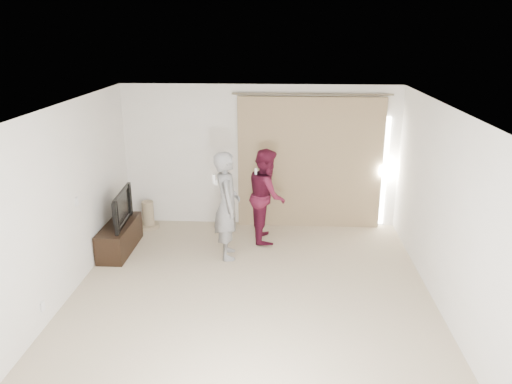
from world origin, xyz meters
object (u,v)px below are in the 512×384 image
Objects in this scene: tv_console at (120,237)px; tv at (117,208)px; person_man at (227,205)px; person_woman at (267,195)px.

tv reaches higher than tv_console.
tv_console is at bearing 176.52° from person_man.
tv_console is at bearing -0.00° from tv.
person_man reaches higher than tv.
person_woman is (2.41, 0.62, 0.05)m from tv.
person_man reaches higher than person_woman.
tv_console is 0.70× the size of person_man.
tv is at bearing 176.52° from person_man.
tv is at bearing -165.63° from person_woman.
tv_console is at bearing -165.63° from person_woman.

